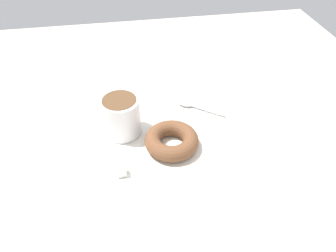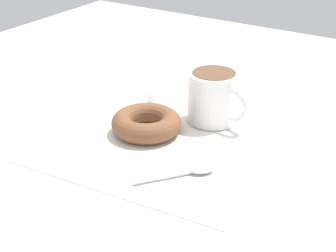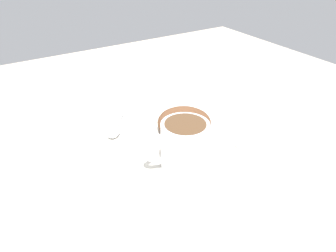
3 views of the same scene
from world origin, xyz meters
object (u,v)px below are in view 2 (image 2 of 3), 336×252
object	(u,v)px
coffee_cup	(214,96)
donut	(146,123)
spoon	(193,170)
sugar_cube	(154,97)

from	to	relation	value
coffee_cup	donut	world-z (taller)	coffee_cup
spoon	sugar_cube	distance (cm)	23.98
donut	coffee_cup	bearing A→B (deg)	-35.19
coffee_cup	sugar_cube	xyz separation A→B (cm)	(0.95, 11.87, -3.24)
sugar_cube	donut	bearing A→B (deg)	-151.43
coffee_cup	spoon	world-z (taller)	coffee_cup
spoon	sugar_cube	world-z (taller)	sugar_cube
spoon	sugar_cube	size ratio (longest dim) A/B	5.85
sugar_cube	coffee_cup	bearing A→B (deg)	-94.59
donut	sugar_cube	xyz separation A→B (cm)	(10.04, 5.46, -0.70)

